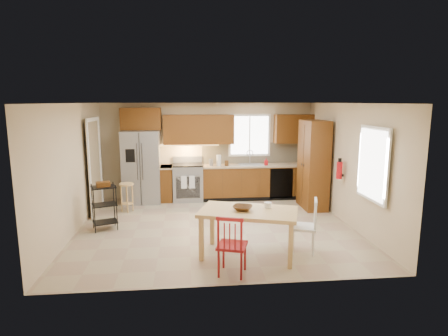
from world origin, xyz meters
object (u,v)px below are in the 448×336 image
object	(u,v)px
pantry	(313,165)
chair_red	(232,244)
range_stove	(188,183)
utility_cart	(104,207)
dining_table	(248,233)
table_jar	(268,206)
table_bowl	(243,211)
fire_extinguisher	(339,170)
bar_stool	(127,197)
soap_bottle	(266,162)
refrigerator	(142,167)
chair_white	(303,226)

from	to	relation	value
pantry	chair_red	world-z (taller)	pantry
range_stove	utility_cart	world-z (taller)	utility_cart
range_stove	dining_table	distance (m)	3.80
chair_red	utility_cart	bearing A→B (deg)	154.09
pantry	table_jar	world-z (taller)	pantry
table_bowl	range_stove	bearing A→B (deg)	103.35
fire_extinguisher	bar_stool	bearing A→B (deg)	166.04
pantry	chair_red	bearing A→B (deg)	-125.25
fire_extinguisher	table_jar	world-z (taller)	fire_extinguisher
range_stove	soap_bottle	size ratio (longest dim) A/B	4.82
soap_bottle	table_bowl	bearing A→B (deg)	-107.89
pantry	fire_extinguisher	bearing A→B (deg)	-79.22
bar_stool	utility_cart	distance (m)	1.25
chair_red	table_jar	distance (m)	1.08
refrigerator	dining_table	xyz separation A→B (m)	(2.12, -3.61, -0.53)
table_bowl	utility_cart	size ratio (longest dim) A/B	0.34
chair_red	bar_stool	size ratio (longest dim) A/B	1.37
chair_red	soap_bottle	bearing A→B (deg)	89.71
range_stove	pantry	xyz separation A→B (m)	(2.98, -0.99, 0.59)
refrigerator	table_jar	xyz separation A→B (m)	(2.46, -3.52, -0.11)
refrigerator	dining_table	bearing A→B (deg)	-59.61
pantry	fire_extinguisher	distance (m)	1.07
range_stove	pantry	size ratio (longest dim) A/B	0.44
table_jar	fire_extinguisher	bearing A→B (deg)	39.54
dining_table	utility_cart	distance (m)	3.07
table_bowl	bar_stool	bearing A→B (deg)	129.45
table_bowl	chair_white	bearing A→B (deg)	2.73
refrigerator	pantry	distance (m)	4.23
chair_red	table_jar	bearing A→B (deg)	65.28
fire_extinguisher	chair_white	bearing A→B (deg)	-128.41
table_bowl	refrigerator	bearing A→B (deg)	119.22
soap_bottle	table_jar	xyz separation A→B (m)	(-0.72, -3.49, -0.19)
pantry	table_bowl	bearing A→B (deg)	-128.10
range_stove	table_jar	size ratio (longest dim) A/B	6.82
soap_bottle	fire_extinguisher	world-z (taller)	fire_extinguisher
chair_white	utility_cart	xyz separation A→B (m)	(-3.59, 1.51, 0.00)
chair_red	utility_cart	size ratio (longest dim) A/B	1.00
refrigerator	utility_cart	bearing A→B (deg)	-104.20
dining_table	soap_bottle	bearing A→B (deg)	91.65
refrigerator	table_jar	size ratio (longest dim) A/B	13.50
chair_red	table_jar	size ratio (longest dim) A/B	6.84
chair_red	table_jar	xyz separation A→B (m)	(0.69, 0.75, 0.34)
soap_bottle	chair_red	world-z (taller)	soap_bottle
bar_stool	chair_white	bearing A→B (deg)	-47.17
table_bowl	fire_extinguisher	bearing A→B (deg)	35.38
soap_bottle	pantry	size ratio (longest dim) A/B	0.09
chair_white	table_jar	xyz separation A→B (m)	(-0.61, 0.05, 0.34)
table_bowl	table_jar	xyz separation A→B (m)	(0.44, 0.10, 0.03)
dining_table	chair_red	world-z (taller)	chair_red
dining_table	bar_stool	xyz separation A→B (m)	(-2.39, 2.78, -0.05)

